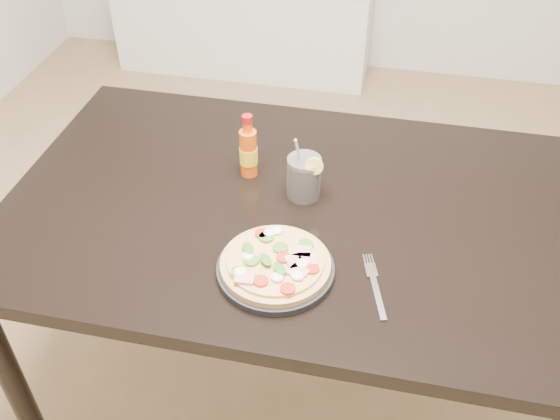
% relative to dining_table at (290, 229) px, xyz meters
% --- Properties ---
extents(floor, '(4.50, 4.50, 0.00)m').
position_rel_dining_table_xyz_m(floor, '(0.12, -0.03, -0.67)').
color(floor, '#9E7A51').
rests_on(floor, ground).
extents(dining_table, '(1.40, 0.90, 0.75)m').
position_rel_dining_table_xyz_m(dining_table, '(0.00, 0.00, 0.00)').
color(dining_table, black).
rests_on(dining_table, ground).
extents(plate, '(0.26, 0.26, 0.02)m').
position_rel_dining_table_xyz_m(plate, '(0.01, -0.23, 0.09)').
color(plate, black).
rests_on(plate, dining_table).
extents(pizza, '(0.24, 0.24, 0.03)m').
position_rel_dining_table_xyz_m(pizza, '(0.01, -0.23, 0.11)').
color(pizza, tan).
rests_on(pizza, plate).
extents(hot_sauce_bottle, '(0.06, 0.06, 0.18)m').
position_rel_dining_table_xyz_m(hot_sauce_bottle, '(-0.13, 0.10, 0.15)').
color(hot_sauce_bottle, '#E8510D').
rests_on(hot_sauce_bottle, dining_table).
extents(cola_cup, '(0.09, 0.08, 0.17)m').
position_rel_dining_table_xyz_m(cola_cup, '(0.02, 0.04, 0.14)').
color(cola_cup, black).
rests_on(cola_cup, dining_table).
extents(fork, '(0.07, 0.19, 0.00)m').
position_rel_dining_table_xyz_m(fork, '(0.23, -0.23, 0.09)').
color(fork, silver).
rests_on(fork, dining_table).
extents(media_console, '(1.40, 0.34, 0.50)m').
position_rel_dining_table_xyz_m(media_console, '(-0.68, 2.04, -0.42)').
color(media_console, white).
rests_on(media_console, ground).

